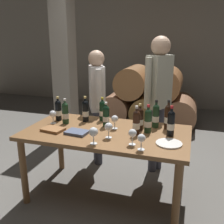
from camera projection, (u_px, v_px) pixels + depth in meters
ground_plane at (107, 194)px, 2.90m from camera, size 14.00×14.00×0.00m
cellar_back_wall at (161, 49)px, 6.35m from camera, size 10.00×0.24×2.80m
barrel_stack at (149, 99)px, 5.13m from camera, size 1.86×0.90×1.15m
stone_pillar at (64, 61)px, 4.38m from camera, size 0.32×0.32×2.60m
dining_table at (106, 139)px, 2.71m from camera, size 1.70×0.90×0.76m
wine_bottle_0 at (156, 116)px, 2.76m from camera, size 0.07×0.07×0.30m
wine_bottle_1 at (106, 116)px, 2.79m from camera, size 0.07×0.07×0.27m
wine_bottle_2 at (85, 111)px, 2.96m from camera, size 0.07×0.07×0.30m
wine_bottle_3 at (136, 122)px, 2.56m from camera, size 0.07×0.07×0.30m
wine_bottle_4 at (148, 121)px, 2.61m from camera, size 0.07×0.07×0.29m
wine_bottle_5 at (140, 119)px, 2.68m from camera, size 0.07×0.07×0.28m
wine_bottle_6 at (168, 117)px, 2.71m from camera, size 0.07×0.07×0.32m
wine_bottle_7 at (102, 110)px, 3.00m from camera, size 0.07×0.07×0.28m
wine_bottle_8 at (65, 113)px, 2.88m from camera, size 0.07×0.07×0.29m
wine_bottle_9 at (171, 123)px, 2.52m from camera, size 0.07×0.07×0.31m
wine_bottle_10 at (58, 110)px, 3.00m from camera, size 0.07×0.07×0.28m
wine_glass_0 at (132, 134)px, 2.32m from camera, size 0.08×0.08×0.15m
wine_glass_1 at (109, 127)px, 2.47m from camera, size 0.08×0.08×0.15m
wine_glass_2 at (53, 114)px, 2.89m from camera, size 0.08×0.08×0.15m
wine_glass_3 at (93, 132)px, 2.33m from camera, size 0.09×0.09×0.16m
wine_glass_4 at (115, 119)px, 2.72m from camera, size 0.07×0.07×0.15m
wine_glass_5 at (141, 139)px, 2.21m from camera, size 0.07×0.07×0.15m
tasting_notebook at (77, 132)px, 2.61m from camera, size 0.24×0.18×0.03m
leather_ledger at (53, 129)px, 2.69m from camera, size 0.24×0.19×0.03m
serving_plate at (169, 143)px, 2.36m from camera, size 0.24×0.24×0.01m
sommelier_presenting at (158, 93)px, 3.17m from camera, size 0.31×0.44×1.72m
taster_seated_left at (97, 98)px, 3.41m from camera, size 0.31×0.45×1.54m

